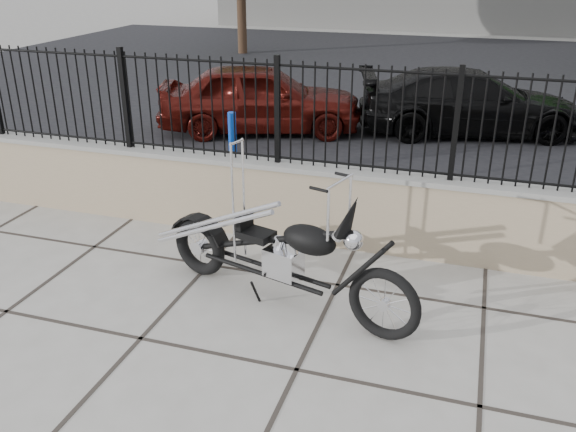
{
  "coord_description": "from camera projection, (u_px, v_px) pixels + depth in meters",
  "views": [
    {
      "loc": [
        1.21,
        -4.04,
        3.28
      ],
      "look_at": [
        -0.49,
        1.31,
        0.82
      ],
      "focal_mm": 38.0,
      "sensor_mm": 36.0,
      "label": 1
    }
  ],
  "objects": [
    {
      "name": "car_red",
      "position": [
        261.0,
        98.0,
        11.71
      ],
      "size": [
        4.17,
        2.68,
        1.32
      ],
      "primitive_type": "imported",
      "rotation": [
        0.0,
        0.0,
        1.88
      ],
      "color": "#420D09",
      "rests_on": "parking_lot"
    },
    {
      "name": "ground_plane",
      "position": [
        297.0,
        370.0,
        5.18
      ],
      "size": [
        90.0,
        90.0,
        0.0
      ],
      "primitive_type": "plane",
      "color": "#99968E",
      "rests_on": "ground"
    },
    {
      "name": "bollard_a",
      "position": [
        233.0,
        146.0,
        9.34
      ],
      "size": [
        0.16,
        0.16,
        1.04
      ],
      "primitive_type": "cylinder",
      "rotation": [
        0.0,
        0.0,
        0.36
      ],
      "color": "blue",
      "rests_on": "ground_plane"
    },
    {
      "name": "iron_fence",
      "position": [
        363.0,
        119.0,
        6.74
      ],
      "size": [
        14.0,
        0.08,
        1.2
      ],
      "primitive_type": "cube",
      "color": "black",
      "rests_on": "retaining_wall"
    },
    {
      "name": "parking_lot",
      "position": [
        434.0,
        85.0,
        16.09
      ],
      "size": [
        30.0,
        30.0,
        0.0
      ],
      "primitive_type": "plane",
      "color": "black",
      "rests_on": "ground"
    },
    {
      "name": "car_black",
      "position": [
        470.0,
        102.0,
        11.61
      ],
      "size": [
        4.5,
        2.72,
        1.22
      ],
      "primitive_type": "imported",
      "rotation": [
        0.0,
        0.0,
        1.83
      ],
      "color": "black",
      "rests_on": "parking_lot"
    },
    {
      "name": "retaining_wall",
      "position": [
        358.0,
        209.0,
        7.17
      ],
      "size": [
        14.0,
        0.36,
        0.96
      ],
      "primitive_type": "cube",
      "color": "gray",
      "rests_on": "ground_plane"
    },
    {
      "name": "chopper_motorcycle",
      "position": [
        279.0,
        228.0,
        5.87
      ],
      "size": [
        2.76,
        1.22,
        1.64
      ],
      "primitive_type": null,
      "rotation": [
        0.0,
        0.0,
        -0.28
      ],
      "color": "black",
      "rests_on": "ground_plane"
    }
  ]
}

